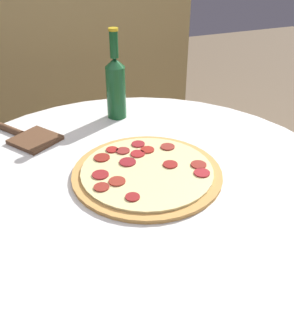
# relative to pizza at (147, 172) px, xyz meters

# --- Properties ---
(table) EXTENTS (1.07, 1.07, 0.74)m
(table) POSITION_rel_pizza_xyz_m (-0.03, -0.02, -0.17)
(table) COLOR silver
(table) RESTS_ON ground_plane
(fence_panel) EXTENTS (1.32, 0.04, 1.71)m
(fence_panel) POSITION_rel_pizza_xyz_m (-0.03, 1.02, 0.10)
(fence_panel) COLOR tan
(fence_panel) RESTS_ON ground_plane
(pizza) EXTENTS (0.37, 0.37, 0.02)m
(pizza) POSITION_rel_pizza_xyz_m (0.00, 0.00, 0.00)
(pizza) COLOR #C68E47
(pizza) RESTS_ON table
(beer_bottle) EXTENTS (0.06, 0.06, 0.28)m
(beer_bottle) POSITION_rel_pizza_xyz_m (0.04, 0.35, 0.10)
(beer_bottle) COLOR #144C23
(beer_bottle) RESTS_ON table
(pizza_paddle) EXTENTS (0.19, 0.23, 0.02)m
(pizza_paddle) POSITION_rel_pizza_xyz_m (-0.25, 0.30, -0.00)
(pizza_paddle) COLOR brown
(pizza_paddle) RESTS_ON table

